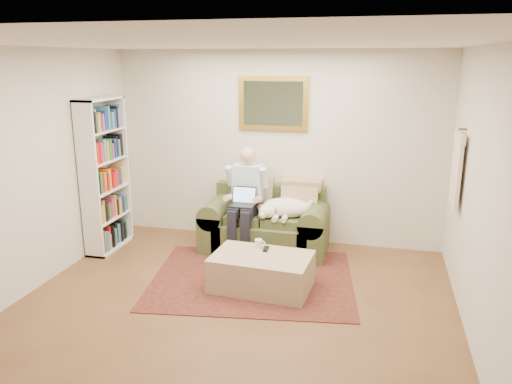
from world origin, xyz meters
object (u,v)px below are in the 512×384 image
at_px(sofa, 265,229).
at_px(ottoman, 262,272).
at_px(laptop, 243,200).
at_px(bookshelf, 105,175).
at_px(sleeping_dog, 286,208).
at_px(coffee_mug, 258,244).
at_px(seated_man, 244,202).

xyz_separation_m(sofa, ottoman, (0.23, -1.17, -0.09)).
relative_size(laptop, ottoman, 0.30).
height_order(laptop, bookshelf, bookshelf).
xyz_separation_m(sleeping_dog, coffee_mug, (-0.15, -0.86, -0.18)).
relative_size(sofa, coffee_mug, 16.33).
relative_size(ottoman, bookshelf, 0.54).
distance_m(sofa, coffee_mug, 0.97).
distance_m(seated_man, sleeping_dog, 0.55).
relative_size(ottoman, coffee_mug, 10.72).
height_order(sleeping_dog, coffee_mug, sleeping_dog).
distance_m(laptop, sleeping_dog, 0.56).
height_order(sleeping_dog, bookshelf, bookshelf).
bearing_deg(seated_man, ottoman, -65.00).
bearing_deg(laptop, bookshelf, -172.48).
xyz_separation_m(laptop, bookshelf, (-1.81, -0.24, 0.28)).
bearing_deg(ottoman, bookshelf, 162.66).
distance_m(sleeping_dog, coffee_mug, 0.90).
bearing_deg(seated_man, sleeping_dog, 7.13).
bearing_deg(sofa, sleeping_dog, -15.74).
distance_m(laptop, ottoman, 1.19).
xyz_separation_m(seated_man, laptop, (0.00, -0.06, 0.03)).
relative_size(laptop, coffee_mug, 3.17).
relative_size(sofa, seated_man, 1.19).
bearing_deg(seated_man, laptop, -90.00).
height_order(laptop, ottoman, laptop).
bearing_deg(sleeping_dog, coffee_mug, -100.16).
relative_size(sleeping_dog, bookshelf, 0.34).
distance_m(sofa, sleeping_dog, 0.46).
relative_size(sleeping_dog, coffee_mug, 6.72).
bearing_deg(ottoman, coffee_mug, 112.31).
bearing_deg(sleeping_dog, sofa, 164.26).
bearing_deg(coffee_mug, ottoman, -67.69).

